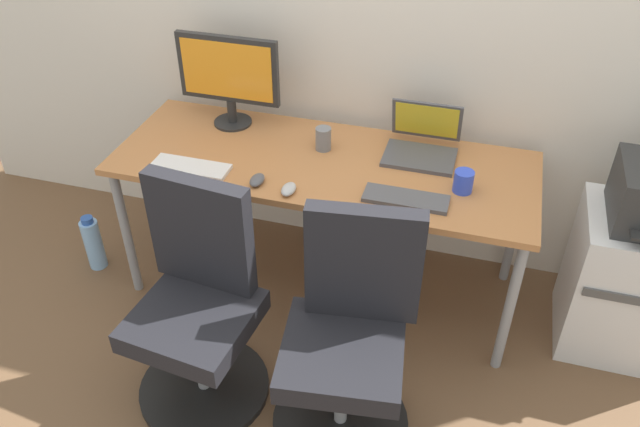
# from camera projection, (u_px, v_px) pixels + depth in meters

# --- Properties ---
(ground_plane) EXTENTS (5.28, 5.28, 0.00)m
(ground_plane) POSITION_uv_depth(u_px,v_px,m) (323.00, 282.00, 3.22)
(ground_plane) COLOR brown
(desk) EXTENTS (1.84, 0.69, 0.72)m
(desk) POSITION_uv_depth(u_px,v_px,m) (323.00, 172.00, 2.83)
(desk) COLOR #B77542
(desk) RESTS_ON ground
(office_chair_left) EXTENTS (0.54, 0.54, 0.94)m
(office_chair_left) POSITION_uv_depth(u_px,v_px,m) (199.00, 307.00, 2.49)
(office_chair_left) COLOR black
(office_chair_left) RESTS_ON ground
(office_chair_right) EXTENTS (0.54, 0.54, 0.94)m
(office_chair_right) POSITION_uv_depth(u_px,v_px,m) (349.00, 340.00, 2.36)
(office_chair_right) COLOR black
(office_chair_right) RESTS_ON ground
(side_cabinet) EXTENTS (0.52, 0.45, 0.66)m
(side_cabinet) POSITION_uv_depth(u_px,v_px,m) (633.00, 283.00, 2.74)
(side_cabinet) COLOR silver
(side_cabinet) RESTS_ON ground
(water_bottle_on_floor) EXTENTS (0.09, 0.09, 0.31)m
(water_bottle_on_floor) POSITION_uv_depth(u_px,v_px,m) (93.00, 243.00, 3.24)
(water_bottle_on_floor) COLOR #8CBFF2
(water_bottle_on_floor) RESTS_ON ground
(desktop_monitor) EXTENTS (0.48, 0.18, 0.43)m
(desktop_monitor) POSITION_uv_depth(u_px,v_px,m) (229.00, 75.00, 2.91)
(desktop_monitor) COLOR #262626
(desktop_monitor) RESTS_ON desk
(open_laptop) EXTENTS (0.31, 0.29, 0.22)m
(open_laptop) POSITION_uv_depth(u_px,v_px,m) (422.00, 142.00, 2.81)
(open_laptop) COLOR #4C4C51
(open_laptop) RESTS_ON desk
(keyboard_by_monitor) EXTENTS (0.34, 0.12, 0.02)m
(keyboard_by_monitor) POSITION_uv_depth(u_px,v_px,m) (190.00, 167.00, 2.73)
(keyboard_by_monitor) COLOR silver
(keyboard_by_monitor) RESTS_ON desk
(keyboard_by_laptop) EXTENTS (0.34, 0.12, 0.02)m
(keyboard_by_laptop) POSITION_uv_depth(u_px,v_px,m) (406.00, 199.00, 2.55)
(keyboard_by_laptop) COLOR #515156
(keyboard_by_laptop) RESTS_ON desk
(mouse_by_monitor) EXTENTS (0.06, 0.10, 0.03)m
(mouse_by_monitor) POSITION_uv_depth(u_px,v_px,m) (257.00, 180.00, 2.64)
(mouse_by_monitor) COLOR #515156
(mouse_by_monitor) RESTS_ON desk
(mouse_by_laptop) EXTENTS (0.06, 0.10, 0.03)m
(mouse_by_laptop) POSITION_uv_depth(u_px,v_px,m) (289.00, 189.00, 2.59)
(mouse_by_laptop) COLOR #B7B7B7
(mouse_by_laptop) RESTS_ON desk
(coffee_mug) EXTENTS (0.08, 0.08, 0.09)m
(coffee_mug) POSITION_uv_depth(u_px,v_px,m) (463.00, 181.00, 2.58)
(coffee_mug) COLOR blue
(coffee_mug) RESTS_ON desk
(pen_cup) EXTENTS (0.07, 0.07, 0.10)m
(pen_cup) POSITION_uv_depth(u_px,v_px,m) (323.00, 139.00, 2.84)
(pen_cup) COLOR slate
(pen_cup) RESTS_ON desk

